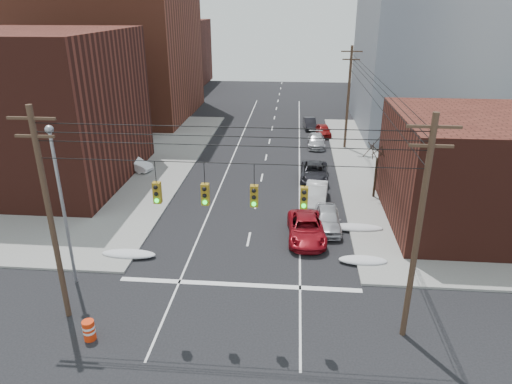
% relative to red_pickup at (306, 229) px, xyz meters
% --- Properties ---
extents(ground, '(160.00, 160.00, 0.00)m').
position_rel_red_pickup_xyz_m(ground, '(-3.92, -12.46, -0.75)').
color(ground, black).
rests_on(ground, ground).
extents(sidewalk_nw, '(40.00, 40.00, 0.15)m').
position_rel_red_pickup_xyz_m(sidewalk_nw, '(-30.92, 14.54, -0.67)').
color(sidewalk_nw, gray).
rests_on(sidewalk_nw, ground).
extents(building_brick_tall, '(24.00, 20.00, 30.00)m').
position_rel_red_pickup_xyz_m(building_brick_tall, '(-27.92, 35.54, 14.25)').
color(building_brick_tall, brown).
rests_on(building_brick_tall, ground).
extents(building_brick_near, '(20.00, 16.00, 13.00)m').
position_rel_red_pickup_xyz_m(building_brick_near, '(-25.92, 9.54, 5.75)').
color(building_brick_near, '#451C14').
rests_on(building_brick_near, ground).
extents(building_brick_far, '(22.00, 18.00, 12.00)m').
position_rel_red_pickup_xyz_m(building_brick_far, '(-29.92, 61.54, 5.25)').
color(building_brick_far, '#451C14').
rests_on(building_brick_far, ground).
extents(building_office, '(22.00, 20.00, 25.00)m').
position_rel_red_pickup_xyz_m(building_office, '(18.08, 31.54, 11.75)').
color(building_office, gray).
rests_on(building_office, ground).
extents(building_glass, '(20.00, 18.00, 22.00)m').
position_rel_red_pickup_xyz_m(building_glass, '(20.08, 57.54, 10.25)').
color(building_glass, gray).
rests_on(building_glass, ground).
extents(building_storefront, '(16.00, 12.00, 8.00)m').
position_rel_red_pickup_xyz_m(building_storefront, '(14.08, 3.54, 3.25)').
color(building_storefront, '#451C14').
rests_on(building_storefront, ground).
extents(utility_pole_left, '(2.20, 0.28, 11.00)m').
position_rel_red_pickup_xyz_m(utility_pole_left, '(-12.42, -9.46, 5.04)').
color(utility_pole_left, '#473323').
rests_on(utility_pole_left, ground).
extents(utility_pole_right, '(2.20, 0.28, 11.00)m').
position_rel_red_pickup_xyz_m(utility_pole_right, '(4.58, -9.46, 5.04)').
color(utility_pole_right, '#473323').
rests_on(utility_pole_right, ground).
extents(utility_pole_far, '(2.20, 0.28, 11.00)m').
position_rel_red_pickup_xyz_m(utility_pole_far, '(4.58, 21.54, 5.04)').
color(utility_pole_far, '#473323').
rests_on(utility_pole_far, ground).
extents(traffic_signals, '(17.00, 0.42, 2.02)m').
position_rel_red_pickup_xyz_m(traffic_signals, '(-3.82, -9.49, 6.42)').
color(traffic_signals, black).
rests_on(traffic_signals, ground).
extents(street_light, '(0.44, 0.44, 9.32)m').
position_rel_red_pickup_xyz_m(street_light, '(-13.42, -6.46, 4.79)').
color(street_light, gray).
rests_on(street_light, ground).
extents(bare_tree, '(2.09, 2.20, 4.93)m').
position_rel_red_pickup_xyz_m(bare_tree, '(5.66, 7.54, 1.57)').
color(bare_tree, black).
rests_on(bare_tree, ground).
extents(snow_nw, '(3.50, 1.08, 0.42)m').
position_rel_red_pickup_xyz_m(snow_nw, '(-11.32, -3.46, -0.54)').
color(snow_nw, silver).
rests_on(snow_nw, ground).
extents(snow_ne, '(3.00, 1.08, 0.42)m').
position_rel_red_pickup_xyz_m(snow_ne, '(3.48, -2.96, -0.54)').
color(snow_ne, silver).
rests_on(snow_ne, ground).
extents(snow_east_far, '(4.00, 1.08, 0.42)m').
position_rel_red_pickup_xyz_m(snow_east_far, '(3.48, 1.54, -0.54)').
color(snow_east_far, silver).
rests_on(snow_east_far, ground).
extents(red_pickup, '(2.72, 5.48, 1.49)m').
position_rel_red_pickup_xyz_m(red_pickup, '(0.00, 0.00, 0.00)').
color(red_pickup, maroon).
rests_on(red_pickup, ground).
extents(parked_car_a, '(1.86, 4.53, 1.54)m').
position_rel_red_pickup_xyz_m(parked_car_a, '(1.54, 1.65, 0.02)').
color(parked_car_a, '#BBBBC0').
rests_on(parked_car_a, ground).
extents(parked_car_b, '(2.14, 4.90, 1.57)m').
position_rel_red_pickup_xyz_m(parked_car_b, '(0.88, 6.10, 0.04)').
color(parked_car_b, silver).
rests_on(parked_car_b, ground).
extents(parked_car_c, '(2.66, 5.43, 1.48)m').
position_rel_red_pickup_xyz_m(parked_car_c, '(0.88, 11.33, -0.00)').
color(parked_car_c, black).
rests_on(parked_car_c, ground).
extents(parked_car_d, '(1.94, 4.71, 1.36)m').
position_rel_red_pickup_xyz_m(parked_car_d, '(1.45, 21.99, -0.06)').
color(parked_car_d, '#AEAEB3').
rests_on(parked_car_d, ground).
extents(parked_car_e, '(1.95, 4.10, 1.35)m').
position_rel_red_pickup_xyz_m(parked_car_e, '(2.48, 26.58, -0.07)').
color(parked_car_e, maroon).
rests_on(parked_car_e, ground).
extents(parked_car_f, '(1.81, 4.22, 1.35)m').
position_rel_red_pickup_xyz_m(parked_car_f, '(0.88, 29.95, -0.07)').
color(parked_car_f, black).
rests_on(parked_car_f, ground).
extents(lot_car_a, '(4.03, 2.54, 1.25)m').
position_rel_red_pickup_xyz_m(lot_car_a, '(-16.29, 12.08, 0.03)').
color(lot_car_a, white).
rests_on(lot_car_a, sidewalk_nw).
extents(lot_car_b, '(6.22, 4.22, 1.58)m').
position_rel_red_pickup_xyz_m(lot_car_b, '(-19.65, 14.85, 0.19)').
color(lot_car_b, '#ABACB0').
rests_on(lot_car_b, sidewalk_nw).
extents(lot_car_c, '(5.46, 3.66, 1.47)m').
position_rel_red_pickup_xyz_m(lot_car_c, '(-23.10, 8.46, 0.14)').
color(lot_car_c, black).
rests_on(lot_car_c, sidewalk_nw).
extents(lot_car_d, '(4.00, 1.64, 1.36)m').
position_rel_red_pickup_xyz_m(lot_car_d, '(-22.12, 12.27, 0.08)').
color(lot_car_d, silver).
rests_on(lot_car_d, sidewalk_nw).
extents(construction_barrel, '(0.65, 0.65, 1.04)m').
position_rel_red_pickup_xyz_m(construction_barrel, '(-10.53, -11.13, -0.21)').
color(construction_barrel, red).
rests_on(construction_barrel, ground).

